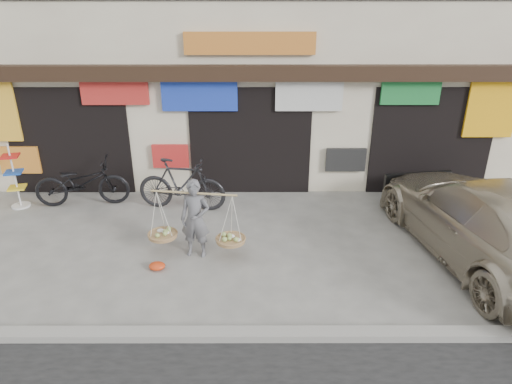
{
  "coord_description": "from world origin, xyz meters",
  "views": [
    {
      "loc": [
        0.12,
        -7.39,
        4.74
      ],
      "look_at": [
        0.14,
        0.9,
        1.12
      ],
      "focal_mm": 32.0,
      "sensor_mm": 36.0,
      "label": 1
    }
  ],
  "objects_px": {
    "bike_1": "(182,184)",
    "street_vendor": "(195,222)",
    "bike_0": "(82,183)",
    "suv": "(487,220)",
    "display_rack": "(16,182)"
  },
  "relations": [
    {
      "from": "bike_0",
      "to": "display_rack",
      "type": "relative_size",
      "value": 1.4
    },
    {
      "from": "suv",
      "to": "display_rack",
      "type": "xyz_separation_m",
      "value": [
        -10.06,
        2.33,
        -0.17
      ]
    },
    {
      "from": "bike_1",
      "to": "display_rack",
      "type": "distance_m",
      "value": 3.95
    },
    {
      "from": "street_vendor",
      "to": "display_rack",
      "type": "xyz_separation_m",
      "value": [
        -4.53,
        2.22,
        -0.09
      ]
    },
    {
      "from": "bike_1",
      "to": "street_vendor",
      "type": "bearing_deg",
      "value": -156.1
    },
    {
      "from": "street_vendor",
      "to": "bike_0",
      "type": "distance_m",
      "value": 3.81
    },
    {
      "from": "bike_1",
      "to": "display_rack",
      "type": "xyz_separation_m",
      "value": [
        -3.95,
        0.14,
        0.01
      ]
    },
    {
      "from": "street_vendor",
      "to": "suv",
      "type": "relative_size",
      "value": 0.33
    },
    {
      "from": "street_vendor",
      "to": "suv",
      "type": "xyz_separation_m",
      "value": [
        5.53,
        -0.11,
        0.08
      ]
    },
    {
      "from": "bike_1",
      "to": "bike_0",
      "type": "bearing_deg",
      "value": 92.62
    },
    {
      "from": "display_rack",
      "to": "bike_0",
      "type": "bearing_deg",
      "value": 4.03
    },
    {
      "from": "street_vendor",
      "to": "suv",
      "type": "bearing_deg",
      "value": 7.05
    },
    {
      "from": "street_vendor",
      "to": "display_rack",
      "type": "bearing_deg",
      "value": 162.05
    },
    {
      "from": "street_vendor",
      "to": "bike_0",
      "type": "bearing_deg",
      "value": 150.44
    },
    {
      "from": "bike_0",
      "to": "suv",
      "type": "bearing_deg",
      "value": -112.77
    }
  ]
}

